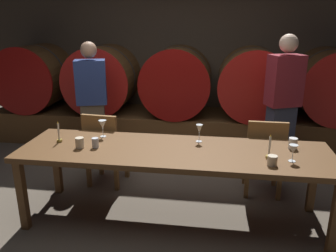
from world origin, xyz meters
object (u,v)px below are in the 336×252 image
Objects in this scene: wine_barrel_far_right at (331,85)px; dining_table at (174,156)px; guest_left at (92,103)px; cup_center_right at (272,160)px; wine_barrel_far_left at (36,77)px; wine_barrel_center at (177,81)px; chair_right at (264,154)px; wine_barrel_right at (253,83)px; cup_far_right at (293,143)px; wine_glass_right at (293,150)px; wine_barrel_left at (104,79)px; guest_right at (282,106)px; candle_left at (59,136)px; wine_glass_center at (199,129)px; cup_center_left at (95,143)px; cup_far_left at (80,143)px; chair_left at (104,146)px; wine_glass_left at (103,125)px; candle_right at (269,152)px.

dining_table is at bearing -132.19° from wine_barrel_far_right.
cup_center_right is (2.07, -1.45, -0.05)m from guest_left.
guest_left is at bearing -163.65° from wine_barrel_far_right.
wine_barrel_far_left is 1.00× the size of wine_barrel_center.
wine_barrel_far_left is 3.77m from chair_right.
wine_barrel_right is at bearing 180.00° from wine_barrel_far_right.
wine_barrel_right is at bearing 0.00° from wine_barrel_center.
cup_far_right is (-0.88, -1.98, -0.19)m from wine_barrel_far_right.
wine_barrel_far_right is 2.47m from wine_glass_right.
wine_barrel_left is 1.00× the size of wine_barrel_far_right.
guest_right reaches higher than chair_right.
wine_barrel_left is 0.35× the size of dining_table.
candle_left is (0.10, -1.19, -0.03)m from guest_left.
wine_barrel_left is 3.26m from cup_center_right.
wine_barrel_center is 2.62m from cup_center_right.
wine_glass_center is (1.44, -0.98, 0.04)m from guest_left.
cup_far_right is (-0.07, -1.03, -0.10)m from guest_right.
cup_far_right reaches higher than cup_center_left.
guest_right is (2.37, -0.01, 0.06)m from guest_left.
chair_right is 8.74× the size of cup_far_right.
cup_far_right is at bearing 7.76° from cup_far_left.
wine_barrel_center reaches higher than cup_center_left.
wine_barrel_left is at bearing 136.43° from wine_glass_right.
wine_barrel_far_right is 1.15× the size of chair_left.
cup_center_right is (0.84, -0.22, 0.10)m from dining_table.
cup_far_left is (0.01, -0.68, 0.29)m from chair_left.
chair_right is 0.55m from cup_far_right.
wine_barrel_center is at bearing 180.00° from wine_barrel_right.
chair_right is (0.03, -1.54, -0.48)m from wine_barrel_right.
wine_glass_right is at bearing -112.44° from wine_barrel_far_right.
chair_right is at bearing 34.60° from dining_table.
guest_right is 2.14m from wine_glass_left.
candle_left reaches higher than cup_far_left.
wine_barrel_left is 2.31m from cup_far_left.
wine_barrel_right is at bearing 88.89° from candle_right.
chair_left is 2.06m from wine_glass_right.
wine_barrel_far_right is 3.33m from guest_left.
cup_center_left is (-0.95, -0.29, -0.08)m from wine_glass_center.
candle_left reaches higher than chair_right.
chair_left is 0.74m from cup_far_left.
wine_glass_right is (0.12, -0.74, 0.35)m from chair_right.
wine_barrel_left reaches higher than chair_right.
wine_barrel_left is 2.15m from candle_left.
wine_barrel_center is at bearing -55.86° from guest_right.
wine_glass_center reaches higher than cup_center_right.
wine_glass_right is at bearing -24.20° from wine_glass_center.
wine_glass_right is (0.80, -0.36, -0.02)m from wine_glass_center.
candle_right reaches higher than chair_left.
wine_barrel_right is at bearing -133.22° from chair_left.
wine_barrel_far_right is at bearing 38.35° from cup_far_left.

